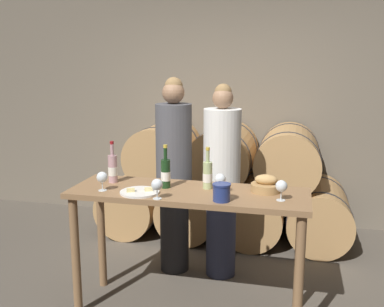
% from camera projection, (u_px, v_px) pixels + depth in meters
% --- Properties ---
extents(stone_wall_back, '(10.00, 0.12, 3.20)m').
position_uv_depth(stone_wall_back, '(234.00, 84.00, 5.17)').
color(stone_wall_back, '#706656').
rests_on(stone_wall_back, ground_plane).
extents(barrel_stack, '(2.64, 0.94, 1.21)m').
position_uv_depth(barrel_stack, '(224.00, 185.00, 4.81)').
color(barrel_stack, tan).
rests_on(barrel_stack, ground_plane).
extents(tasting_table, '(1.72, 0.57, 0.95)m').
position_uv_depth(tasting_table, '(188.00, 211.00, 3.26)').
color(tasting_table, olive).
rests_on(tasting_table, ground_plane).
extents(person_left, '(0.31, 0.31, 1.73)m').
position_uv_depth(person_left, '(174.00, 174.00, 3.93)').
color(person_left, '#232326').
rests_on(person_left, ground_plane).
extents(person_right, '(0.32, 0.32, 1.68)m').
position_uv_depth(person_right, '(222.00, 181.00, 3.84)').
color(person_right, '#2D334C').
rests_on(person_right, ground_plane).
extents(wine_bottle_red, '(0.07, 0.07, 0.32)m').
position_uv_depth(wine_bottle_red, '(166.00, 173.00, 3.28)').
color(wine_bottle_red, '#193819').
rests_on(wine_bottle_red, tasting_table).
extents(wine_bottle_white, '(0.07, 0.07, 0.31)m').
position_uv_depth(wine_bottle_white, '(208.00, 175.00, 3.26)').
color(wine_bottle_white, '#ADBC7F').
rests_on(wine_bottle_white, tasting_table).
extents(wine_bottle_rose, '(0.07, 0.07, 0.32)m').
position_uv_depth(wine_bottle_rose, '(113.00, 168.00, 3.43)').
color(wine_bottle_rose, '#BC8E93').
rests_on(wine_bottle_rose, tasting_table).
extents(blue_crock, '(0.12, 0.12, 0.12)m').
position_uv_depth(blue_crock, '(222.00, 192.00, 2.97)').
color(blue_crock, navy).
rests_on(blue_crock, tasting_table).
extents(bread_basket, '(0.21, 0.21, 0.13)m').
position_uv_depth(bread_basket, '(266.00, 185.00, 3.19)').
color(bread_basket, '#A87F4C').
rests_on(bread_basket, tasting_table).
extents(cheese_plate, '(0.28, 0.28, 0.04)m').
position_uv_depth(cheese_plate, '(140.00, 192.00, 3.16)').
color(cheese_plate, white).
rests_on(cheese_plate, tasting_table).
extents(wine_glass_far_left, '(0.08, 0.08, 0.14)m').
position_uv_depth(wine_glass_far_left, '(102.00, 178.00, 3.21)').
color(wine_glass_far_left, white).
rests_on(wine_glass_far_left, tasting_table).
extents(wine_glass_left, '(0.08, 0.08, 0.14)m').
position_uv_depth(wine_glass_left, '(157.00, 185.00, 3.01)').
color(wine_glass_left, white).
rests_on(wine_glass_left, tasting_table).
extents(wine_glass_center, '(0.08, 0.08, 0.14)m').
position_uv_depth(wine_glass_center, '(220.00, 179.00, 3.16)').
color(wine_glass_center, white).
rests_on(wine_glass_center, tasting_table).
extents(wine_glass_right, '(0.08, 0.08, 0.14)m').
position_uv_depth(wine_glass_right, '(281.00, 186.00, 2.98)').
color(wine_glass_right, white).
rests_on(wine_glass_right, tasting_table).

